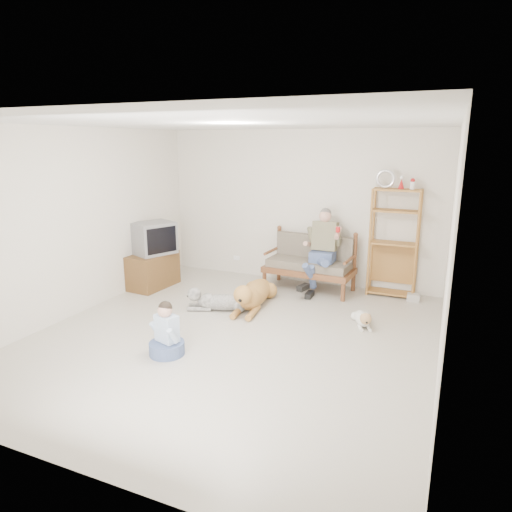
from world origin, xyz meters
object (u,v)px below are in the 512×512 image
at_px(loveseat, 310,262).
at_px(tv_stand, 153,270).
at_px(golden_retriever, 253,294).
at_px(etagere, 394,242).

height_order(loveseat, tv_stand, loveseat).
relative_size(tv_stand, golden_retriever, 0.58).
xyz_separation_m(tv_stand, golden_retriever, (2.01, -0.23, -0.10)).
distance_m(loveseat, etagere, 1.41).
xyz_separation_m(etagere, tv_stand, (-3.90, -1.18, -0.61)).
bearing_deg(tv_stand, loveseat, 25.34).
bearing_deg(etagere, loveseat, -171.61).
xyz_separation_m(etagere, golden_retriever, (-1.88, -1.41, -0.71)).
bearing_deg(golden_retriever, loveseat, 59.10).
bearing_deg(golden_retriever, tv_stand, 167.01).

